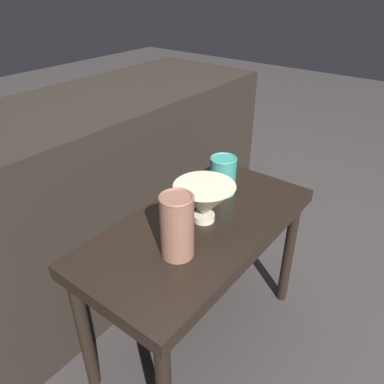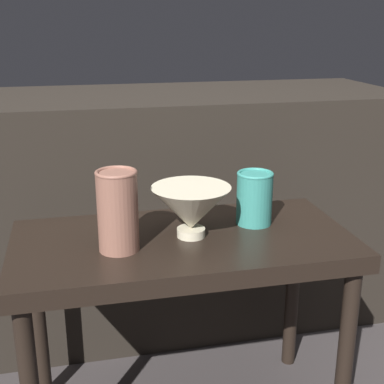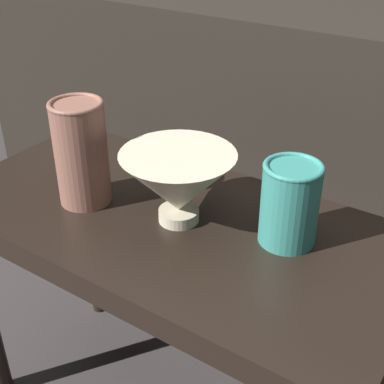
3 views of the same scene
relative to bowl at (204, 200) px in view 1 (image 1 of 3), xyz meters
The scene contains 6 objects.
ground_plane 0.54m from the bowl, behind, with size 8.00×8.00×0.00m, color #383333.
table 0.13m from the bowl, behind, with size 0.73×0.36×0.47m.
couch_backdrop 0.54m from the bowl, 91.97° to the left, with size 1.52×0.50×0.71m.
bowl is the anchor object (origin of this frame).
vase_textured_left 0.16m from the bowl, 166.73° to the right, with size 0.08×0.08×0.17m.
vase_colorful_right 0.16m from the bowl, 14.77° to the left, with size 0.08×0.08×0.12m.
Camera 1 is at (-0.69, -0.51, 1.08)m, focal length 35.00 mm.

